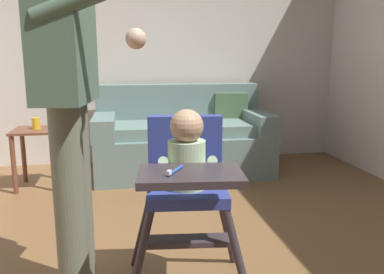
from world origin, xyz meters
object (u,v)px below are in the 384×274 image
object	(u,v)px
couch	(183,139)
sippy_cup	(36,123)
side_table	(38,145)
high_chair	(187,172)
adult_standing	(69,97)

from	to	relation	value
couch	sippy_cup	world-z (taller)	couch
couch	side_table	distance (m)	1.35
high_chair	sippy_cup	bearing A→B (deg)	-144.55
high_chair	sippy_cup	size ratio (longest dim) A/B	9.12
couch	adult_standing	distance (m)	2.27
adult_standing	side_table	size ratio (longest dim) A/B	3.24
high_chair	sippy_cup	xyz separation A→B (m)	(-1.03, 1.83, -0.04)
couch	high_chair	distance (m)	2.14
high_chair	sippy_cup	distance (m)	2.10
couch	adult_standing	world-z (taller)	adult_standing
side_table	sippy_cup	xyz separation A→B (m)	(-0.00, 0.00, 0.19)
couch	high_chair	size ratio (longest dim) A/B	1.86
couch	high_chair	bearing A→B (deg)	-7.95
high_chair	adult_standing	xyz separation A→B (m)	(-0.51, 0.08, 0.34)
high_chair	side_table	world-z (taller)	high_chair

